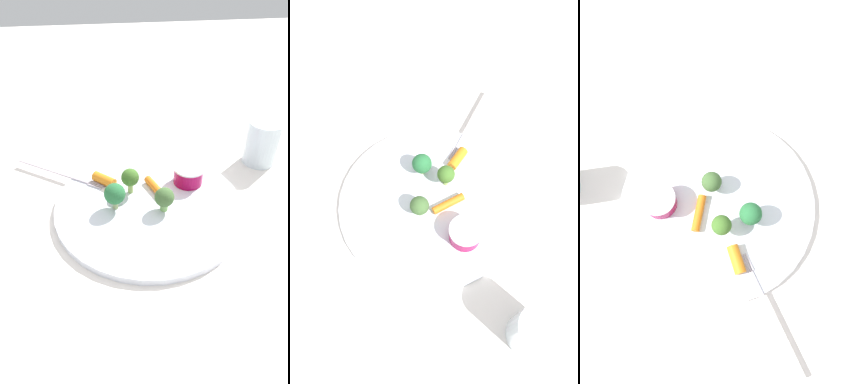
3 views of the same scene
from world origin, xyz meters
The scene contains 9 objects.
ground_plane centered at (0.00, 0.00, 0.00)m, with size 2.40×2.40×0.00m, color white.
plate centered at (0.00, 0.00, 0.01)m, with size 0.31×0.31×0.01m, color white.
sauce_cup centered at (0.08, 0.05, 0.03)m, with size 0.05×0.05×0.03m.
broccoli_floret_0 centered at (0.02, -0.02, 0.04)m, with size 0.03×0.03×0.04m.
broccoli_floret_1 centered at (-0.06, -0.01, 0.04)m, with size 0.03×0.03×0.05m.
broccoli_floret_2 centered at (-0.03, 0.03, 0.04)m, with size 0.03×0.03×0.05m.
carrot_stick_0 centered at (-0.07, 0.06, 0.02)m, with size 0.02×0.02×0.04m, color orange.
carrot_stick_1 centered at (0.02, 0.03, 0.02)m, with size 0.01×0.01×0.06m, color orange.
fork centered at (-0.15, 0.10, 0.01)m, with size 0.16×0.11×0.00m.
Camera 3 is at (-0.08, 0.12, 0.53)m, focal length 31.55 mm.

